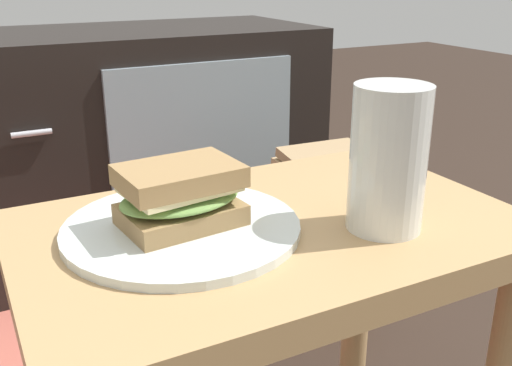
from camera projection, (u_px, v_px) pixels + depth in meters
side_table at (271, 292)px, 0.70m from camera, size 0.56×0.36×0.46m
tv_cabinet at (130, 143)px, 1.56m from camera, size 0.96×0.46×0.58m
plate at (182, 228)px, 0.64m from camera, size 0.26×0.26×0.01m
sandwich_front at (180, 195)px, 0.62m from camera, size 0.14×0.11×0.07m
beer_glass at (388, 163)px, 0.63m from camera, size 0.08×0.08×0.16m
paper_bag at (324, 236)px, 1.27m from camera, size 0.19×0.16×0.38m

